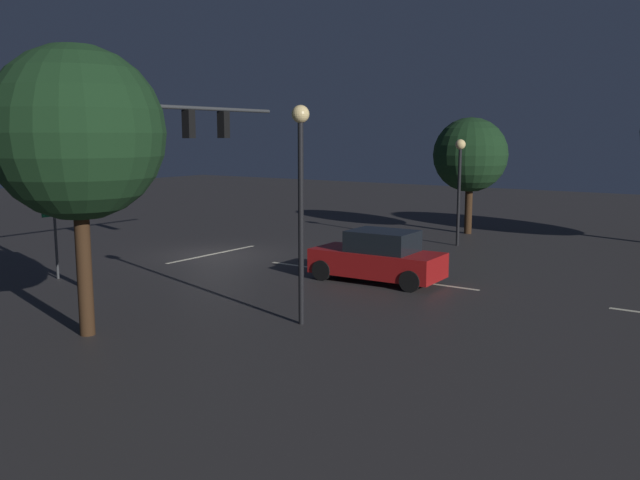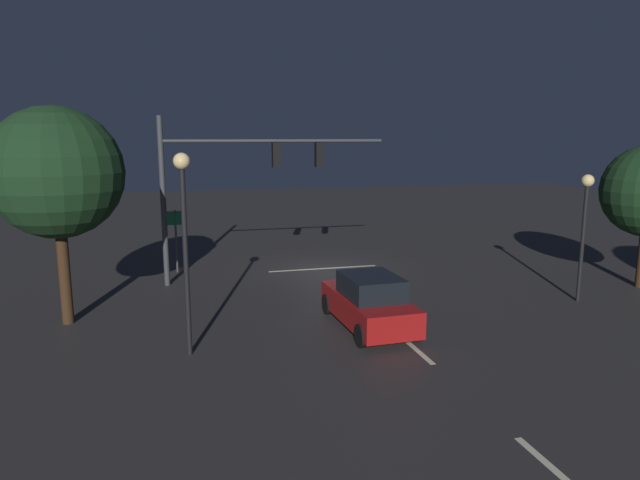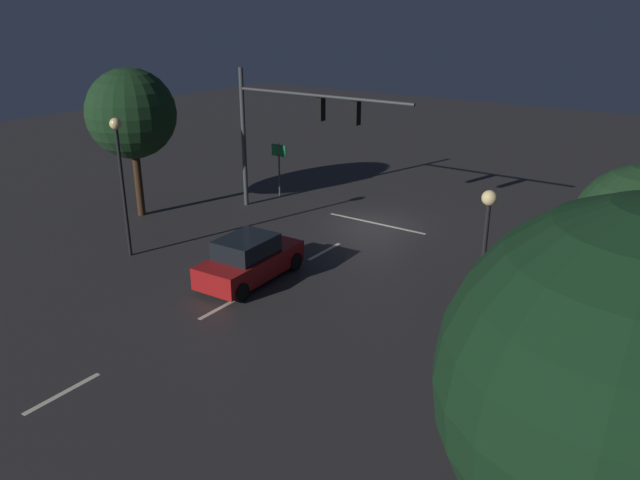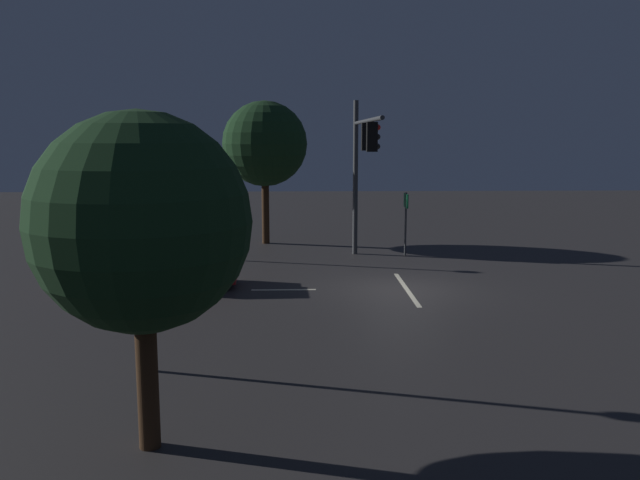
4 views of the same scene
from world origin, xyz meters
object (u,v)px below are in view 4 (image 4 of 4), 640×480
(route_sign, at_px, (406,210))
(tree_left_far, at_px, (141,223))
(car_approaching, at_px, (173,264))
(street_lamp_right_kerb, at_px, (173,169))
(traffic_signal_assembly, at_px, (363,153))
(street_lamp_left_kerb, at_px, (133,226))
(tree_right_near, at_px, (265,144))

(route_sign, xyz_separation_m, tree_left_far, (-17.82, 7.21, 1.83))
(tree_left_far, bearing_deg, car_approaching, 8.65)
(street_lamp_right_kerb, bearing_deg, car_approaching, -170.56)
(car_approaching, bearing_deg, traffic_signal_assembly, -64.94)
(traffic_signal_assembly, height_order, street_lamp_right_kerb, traffic_signal_assembly)
(traffic_signal_assembly, relative_size, tree_left_far, 1.63)
(car_approaching, xyz_separation_m, street_lamp_left_kerb, (-8.32, -0.77, 2.46))
(car_approaching, bearing_deg, tree_left_far, -171.35)
(traffic_signal_assembly, xyz_separation_m, street_lamp_left_kerb, (-11.53, 6.11, -1.28))
(street_lamp_left_kerb, distance_m, route_sign, 16.38)
(street_lamp_left_kerb, height_order, tree_right_near, tree_right_near)
(tree_left_far, bearing_deg, traffic_signal_assembly, -18.27)
(traffic_signal_assembly, bearing_deg, tree_left_far, 161.73)
(car_approaching, bearing_deg, street_lamp_left_kerb, -174.71)
(traffic_signal_assembly, xyz_separation_m, tree_left_far, (-15.27, 5.04, -0.72))
(tree_left_far, bearing_deg, tree_right_near, -2.52)
(route_sign, bearing_deg, street_lamp_left_kerb, 149.56)
(street_lamp_right_kerb, relative_size, route_sign, 1.99)
(route_sign, distance_m, tree_left_far, 19.31)
(car_approaching, distance_m, tree_left_far, 12.57)
(tree_right_near, bearing_deg, street_lamp_left_kerb, 173.49)
(tree_right_near, height_order, tree_left_far, tree_right_near)
(tree_right_near, xyz_separation_m, tree_left_far, (-21.29, 0.94, -0.98))
(street_lamp_right_kerb, distance_m, tree_left_far, 17.80)
(street_lamp_right_kerb, xyz_separation_m, route_sign, (0.24, -9.97, -1.81))
(street_lamp_left_kerb, bearing_deg, route_sign, -30.44)
(car_approaching, relative_size, street_lamp_left_kerb, 0.96)
(traffic_signal_assembly, height_order, car_approaching, traffic_signal_assembly)
(tree_right_near, distance_m, tree_left_far, 21.33)
(route_sign, relative_size, tree_left_far, 0.49)
(route_sign, bearing_deg, street_lamp_right_kerb, 91.35)
(car_approaching, relative_size, street_lamp_right_kerb, 0.81)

